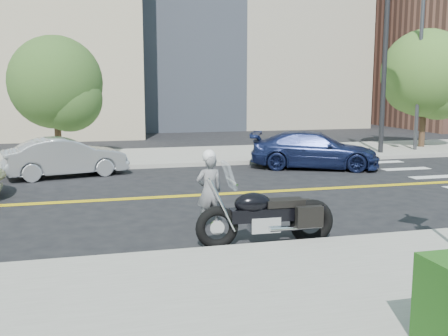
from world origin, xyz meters
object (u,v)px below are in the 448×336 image
object	(u,v)px
parked_car_blue	(314,150)
motorcycle	(267,202)
motorcyclist	(209,189)
parked_car_silver	(66,157)

from	to	relation	value
parked_car_blue	motorcycle	bearing A→B (deg)	174.03
motorcyclist	parked_car_silver	size ratio (longest dim) A/B	0.43
motorcyclist	parked_car_silver	distance (m)	7.88
motorcycle	parked_car_blue	bearing A→B (deg)	61.89
motorcycle	parked_car_blue	distance (m)	9.41
parked_car_blue	parked_car_silver	bearing A→B (deg)	110.72
motorcyclist	parked_car_blue	size ratio (longest dim) A/B	0.36
motorcyclist	parked_car_blue	distance (m)	8.70
parked_car_silver	parked_car_blue	bearing A→B (deg)	-106.62
motorcycle	parked_car_silver	xyz separation A→B (m)	(-3.97, 8.61, -0.15)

